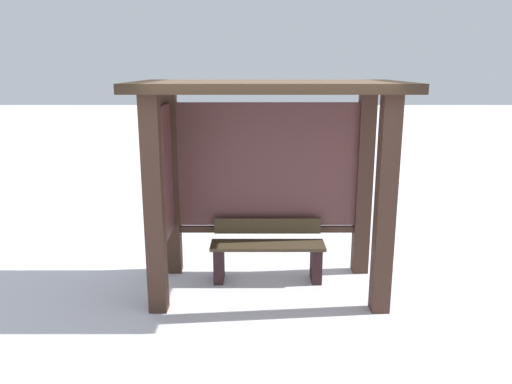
# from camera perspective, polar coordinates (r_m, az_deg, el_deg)

# --- Properties ---
(ground_plane) EXTENTS (60.00, 60.00, 0.00)m
(ground_plane) POSITION_cam_1_polar(r_m,az_deg,el_deg) (6.23, 1.12, -10.91)
(ground_plane) COLOR silver
(bus_shelter) EXTENTS (2.98, 1.63, 2.47)m
(bus_shelter) POSITION_cam_1_polar(r_m,az_deg,el_deg) (5.85, 0.44, 5.42)
(bus_shelter) COLOR #3D281E
(bus_shelter) RESTS_ON ground
(bench_left_inside) EXTENTS (1.42, 0.38, 0.77)m
(bench_left_inside) POSITION_cam_1_polar(r_m,az_deg,el_deg) (6.34, 1.08, -6.78)
(bench_left_inside) COLOR #413523
(bench_left_inside) RESTS_ON ground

